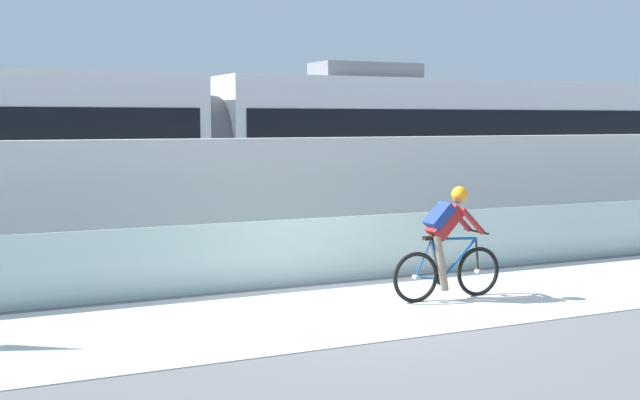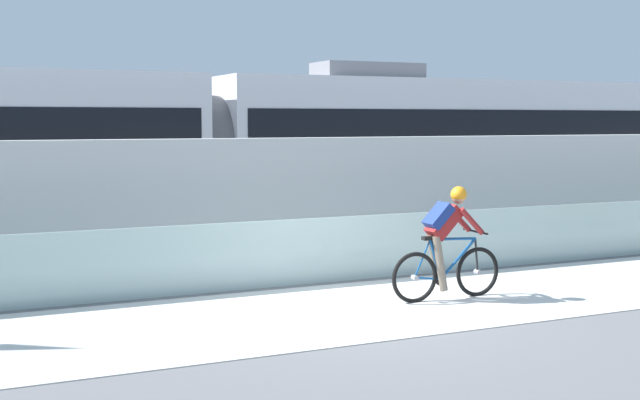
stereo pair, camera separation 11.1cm
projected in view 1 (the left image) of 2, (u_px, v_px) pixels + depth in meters
ground_plane at (365, 308)px, 11.13m from camera, size 200.00×200.00×0.00m
bike_path_deck at (365, 308)px, 11.13m from camera, size 32.00×3.20×0.01m
glass_parapet at (309, 251)px, 12.75m from camera, size 32.00×0.05×1.02m
concrete_barrier_wall at (267, 202)px, 14.32m from camera, size 32.00×0.36×2.23m
tram_rail_near at (223, 245)px, 16.67m from camera, size 32.00×0.08×0.01m
tram_rail_far at (203, 236)px, 17.96m from camera, size 32.00×0.08×0.01m
tram at (204, 151)px, 17.07m from camera, size 22.56×2.54×3.81m
cyclist_on_bike at (448, 244)px, 11.60m from camera, size 1.77×0.58×1.61m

